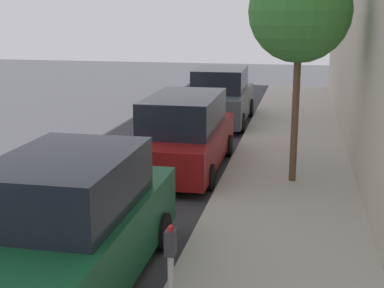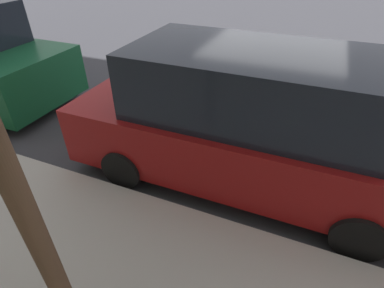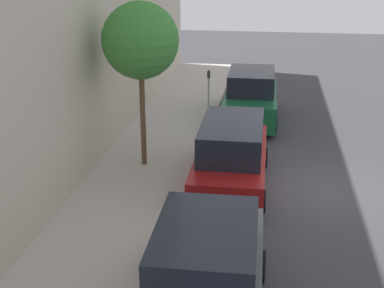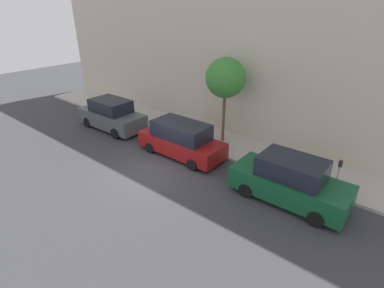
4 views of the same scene
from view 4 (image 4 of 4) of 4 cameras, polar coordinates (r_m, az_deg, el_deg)
ground_plane at (r=15.10m, az=-7.80°, el=-5.36°), size 60.00×60.00×0.00m
sidewalk at (r=18.41m, az=3.59°, el=1.03°), size 3.06×32.00×0.15m
building_facade at (r=18.88m, az=9.29°, el=25.28°), size 2.00×32.00×15.42m
parked_suv_nearest at (r=13.19m, az=18.15°, el=-6.73°), size 2.08×4.82×1.98m
parked_minivan_second at (r=16.23m, az=-2.07°, el=0.86°), size 2.02×4.91×1.90m
parked_suv_third at (r=20.46m, az=-15.04°, el=5.33°), size 2.08×4.83×1.98m
parking_meter_near at (r=14.37m, az=26.14°, el=-4.78°), size 0.11×0.15×1.50m
street_tree at (r=16.83m, az=6.40°, el=12.38°), size 2.21×2.21×4.88m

